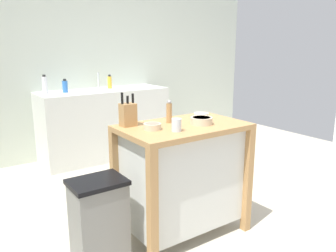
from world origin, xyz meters
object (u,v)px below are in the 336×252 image
Objects in this scene: bottle_dish_soap at (45,85)px; bottle_spray_cleaner at (65,86)px; kitchen_island at (183,174)px; bowl_ceramic_small at (201,115)px; sink_faucet at (98,81)px; bottle_hand_soap at (110,82)px; pepper_grinder at (169,112)px; trash_bin at (99,223)px; bowl_ceramic_wide at (152,126)px; knife_block at (128,114)px; drinking_cup at (176,125)px; bowl_stoneware_deep at (201,120)px.

bottle_spray_cleaner is at bearing -11.93° from bottle_dish_soap.
kitchen_island is 7.96× the size of bowl_ceramic_small.
bottle_hand_soap is at bearing -19.72° from sink_faucet.
pepper_grinder reaches higher than trash_bin.
bottle_spray_cleaner reaches higher than bowl_ceramic_wide.
bottle_dish_soap reaches higher than bottle_spray_cleaner.
bowl_ceramic_small is (0.28, 0.11, 0.42)m from kitchen_island.
trash_bin is 2.86× the size of sink_faucet.
knife_block is 2.02× the size of bowl_ceramic_wide.
sink_faucet is (0.04, 2.17, 0.10)m from bowl_ceramic_small.
bottle_spray_cleaner reaches higher than pepper_grinder.
bottle_hand_soap is 0.86m from bottle_dish_soap.
bottle_spray_cleaner is (-0.45, 2.07, 0.07)m from bowl_ceramic_small.
bowl_ceramic_small is at bearing 11.27° from bowl_ceramic_wide.
bowl_ceramic_wide is (0.09, -0.20, -0.07)m from knife_block.
drinking_cup is 2.38m from bottle_dish_soap.
trash_bin is (-1.00, -0.14, -0.61)m from bowl_ceramic_small.
bowl_ceramic_wide is 0.26m from pepper_grinder.
bottle_hand_soap is (1.18, 2.26, 0.68)m from trash_bin.
bottle_hand_soap is at bearing 62.42° from trash_bin.
bowl_ceramic_small is at bearing 22.46° from kitchen_island.
pepper_grinder reaches higher than bowl_ceramic_small.
bowl_stoneware_deep is 0.27× the size of trash_bin.
bottle_hand_soap reaches higher than bowl_ceramic_small.
bowl_ceramic_wide is 0.20× the size of trash_bin.
bowl_ceramic_wide is (-0.55, -0.11, 0.00)m from bowl_ceramic_small.
pepper_grinder is 0.82× the size of sink_faucet.
drinking_cup is 2.45m from bottle_hand_soap.
knife_block is 1.37× the size of bottle_hand_soap.
bowl_stoneware_deep is 0.77× the size of sink_faucet.
kitchen_island is at bearing -101.56° from bottle_hand_soap.
bowl_ceramic_wide is 0.70× the size of pepper_grinder.
bottle_spray_cleaner is at bearing 87.37° from bowl_ceramic_wide.
kitchen_island is 10.64× the size of drinking_cup.
pepper_grinder is at bearing 134.07° from bowl_stoneware_deep.
bowl_ceramic_wide is at bearing -108.11° from bottle_hand_soap.
bottle_hand_soap is at bearing 71.89° from bowl_ceramic_wide.
trash_bin is at bearing -114.26° from sink_faucet.
knife_block is 1.51× the size of bottle_spray_cleaner.
bowl_ceramic_small is 0.65× the size of bottle_hand_soap.
drinking_cup is (-0.44, -0.25, 0.02)m from bowl_ceramic_small.
pepper_grinder is (-0.33, -0.00, 0.06)m from bowl_ceramic_small.
sink_faucet is at bearing 75.48° from bowl_ceramic_wide.
bottle_dish_soap reaches higher than trash_bin.
bottle_dish_soap is (-0.86, -0.01, 0.02)m from bottle_hand_soap.
sink_faucet is (0.59, 2.28, 0.10)m from bowl_ceramic_wide.
bottle_spray_cleaner reaches higher than kitchen_island.
pepper_grinder is at bearing 113.63° from kitchen_island.
bowl_stoneware_deep is at bearing -28.14° from kitchen_island.
pepper_grinder is 1.06× the size of bottle_spray_cleaner.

